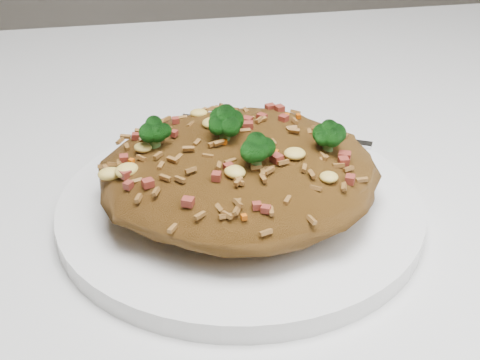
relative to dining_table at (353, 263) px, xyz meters
name	(u,v)px	position (x,y,z in m)	size (l,w,h in m)	color
dining_table	(353,263)	(0.00, 0.00, 0.00)	(1.20, 0.80, 0.75)	silver
plate	(240,207)	(-0.11, -0.04, 0.10)	(0.25, 0.25, 0.01)	white
fried_rice	(240,162)	(-0.11, -0.04, 0.13)	(0.19, 0.18, 0.07)	brown
fork	(282,133)	(-0.06, 0.05, 0.11)	(0.15, 0.09, 0.00)	silver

